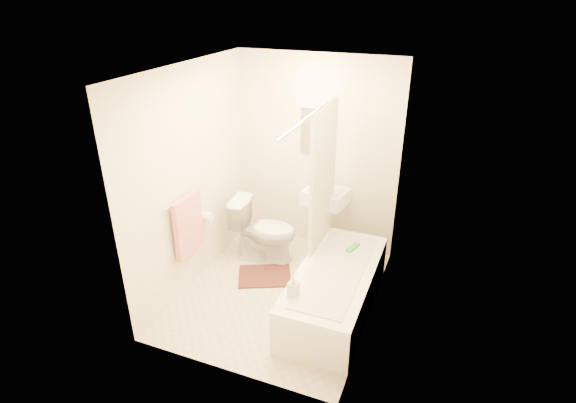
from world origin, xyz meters
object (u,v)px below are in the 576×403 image
at_px(bathtub, 335,290).
at_px(toilet, 264,231).
at_px(sink, 325,219).
at_px(soap_bottle, 293,286).
at_px(bath_mat, 265,276).

bearing_deg(bathtub, toilet, 150.07).
bearing_deg(sink, bathtub, -59.21).
relative_size(sink, bathtub, 0.57).
relative_size(toilet, soap_bottle, 3.79).
height_order(sink, soap_bottle, sink).
xyz_separation_m(toilet, soap_bottle, (0.81, -1.14, 0.19)).
distance_m(toilet, bathtub, 1.24).
distance_m(bath_mat, soap_bottle, 1.16).
distance_m(bathtub, bath_mat, 0.97).
bearing_deg(soap_bottle, toilet, 125.42).
relative_size(sink, soap_bottle, 4.65).
bearing_deg(sink, toilet, -141.94).
bearing_deg(sink, bath_mat, -115.35).
xyz_separation_m(toilet, sink, (0.65, 0.38, 0.10)).
bearing_deg(toilet, soap_bottle, -150.02).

